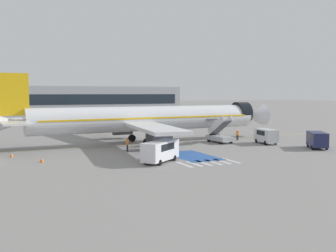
# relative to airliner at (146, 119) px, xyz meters

# --- Properties ---
(ground_plane) EXTENTS (600.00, 600.00, 0.00)m
(ground_plane) POSITION_rel_airliner_xyz_m (0.87, 0.75, -3.76)
(ground_plane) COLOR gray
(apron_leadline_yellow) EXTENTS (80.52, 2.67, 0.01)m
(apron_leadline_yellow) POSITION_rel_airliner_xyz_m (0.64, 0.02, -3.75)
(apron_leadline_yellow) COLOR gold
(apron_leadline_yellow) RESTS_ON ground_plane
(apron_stand_patch_blue) EXTENTS (4.54, 8.59, 0.01)m
(apron_stand_patch_blue) POSITION_rel_airliner_xyz_m (0.64, -13.91, -3.75)
(apron_stand_patch_blue) COLOR #2856A8
(apron_stand_patch_blue) RESTS_ON ground_plane
(apron_walkway_bar_0) EXTENTS (0.44, 3.60, 0.01)m
(apron_walkway_bar_0) POSITION_rel_airliner_xyz_m (-2.96, -18.77, -3.75)
(apron_walkway_bar_0) COLOR silver
(apron_walkway_bar_0) RESTS_ON ground_plane
(apron_walkway_bar_1) EXTENTS (0.44, 3.60, 0.01)m
(apron_walkway_bar_1) POSITION_rel_airliner_xyz_m (-1.76, -18.77, -3.75)
(apron_walkway_bar_1) COLOR silver
(apron_walkway_bar_1) RESTS_ON ground_plane
(apron_walkway_bar_2) EXTENTS (0.44, 3.60, 0.01)m
(apron_walkway_bar_2) POSITION_rel_airliner_xyz_m (-0.56, -18.77, -3.75)
(apron_walkway_bar_2) COLOR silver
(apron_walkway_bar_2) RESTS_ON ground_plane
(apron_walkway_bar_3) EXTENTS (0.44, 3.60, 0.01)m
(apron_walkway_bar_3) POSITION_rel_airliner_xyz_m (0.64, -18.77, -3.75)
(apron_walkway_bar_3) COLOR silver
(apron_walkway_bar_3) RESTS_ON ground_plane
(apron_walkway_bar_4) EXTENTS (0.44, 3.60, 0.01)m
(apron_walkway_bar_4) POSITION_rel_airliner_xyz_m (1.84, -18.77, -3.75)
(apron_walkway_bar_4) COLOR silver
(apron_walkway_bar_4) RESTS_ON ground_plane
(apron_walkway_bar_5) EXTENTS (0.44, 3.60, 0.01)m
(apron_walkway_bar_5) POSITION_rel_airliner_xyz_m (3.04, -18.77, -3.75)
(apron_walkway_bar_5) COLOR silver
(apron_walkway_bar_5) RESTS_ON ground_plane
(airliner) EXTENTS (46.48, 35.26, 10.37)m
(airliner) POSITION_rel_airliner_xyz_m (0.00, 0.00, 0.00)
(airliner) COLOR silver
(airliner) RESTS_ON ground_plane
(boarding_stairs_forward) EXTENTS (2.35, 5.29, 4.39)m
(boarding_stairs_forward) POSITION_rel_airliner_xyz_m (10.82, -4.11, -2.72)
(boarding_stairs_forward) COLOR #ADB2BA
(boarding_stairs_forward) RESTS_ON ground_plane
(fuel_tanker) EXTENTS (8.92, 3.75, 3.54)m
(fuel_tanker) POSITION_rel_airliner_xyz_m (-4.13, 21.26, -1.96)
(fuel_tanker) COLOR #38383D
(fuel_tanker) RESTS_ON ground_plane
(service_van_0) EXTENTS (5.60, 4.90, 2.38)m
(service_van_0) POSITION_rel_airliner_xyz_m (-4.76, -16.37, -2.34)
(service_van_0) COLOR silver
(service_van_0) RESTS_ON ground_plane
(service_van_1) EXTENTS (2.54, 4.69, 2.26)m
(service_van_1) POSITION_rel_airliner_xyz_m (16.45, -8.37, -2.42)
(service_van_1) COLOR silver
(service_van_1) RESTS_ON ground_plane
(service_van_3) EXTENTS (4.07, 4.83, 2.29)m
(service_van_3) POSITION_rel_airliner_xyz_m (19.66, -15.48, -2.39)
(service_van_3) COLOR #1E234C
(service_van_3) RESTS_ON ground_plane
(ground_crew_0) EXTENTS (0.27, 0.45, 1.86)m
(ground_crew_0) POSITION_rel_airliner_xyz_m (-5.39, -6.97, -2.68)
(ground_crew_0) COLOR #191E38
(ground_crew_0) RESTS_ON ground_plane
(ground_crew_1) EXTENTS (0.44, 0.48, 1.75)m
(ground_crew_1) POSITION_rel_airliner_xyz_m (15.14, -2.79, -2.74)
(ground_crew_1) COLOR black
(ground_crew_1) RESTS_ON ground_plane
(ground_crew_2) EXTENTS (0.45, 0.48, 1.78)m
(ground_crew_2) POSITION_rel_airliner_xyz_m (-1.16, -4.11, -2.73)
(ground_crew_2) COLOR #191E38
(ground_crew_2) RESTS_ON ground_plane
(traffic_cone_0) EXTENTS (0.46, 0.46, 0.51)m
(traffic_cone_0) POSITION_rel_airliner_xyz_m (-19.63, -5.38, -3.50)
(traffic_cone_0) COLOR orange
(traffic_cone_0) RESTS_ON ground_plane
(traffic_cone_1) EXTENTS (0.47, 0.47, 0.52)m
(traffic_cone_1) POSITION_rel_airliner_xyz_m (-16.77, -10.65, -3.50)
(traffic_cone_1) COLOR orange
(traffic_cone_1) RESTS_ON ground_plane
(terminal_building) EXTENTS (105.47, 12.10, 10.12)m
(terminal_building) POSITION_rel_airliner_xyz_m (-6.64, 85.72, 1.30)
(terminal_building) COLOR #9EA3A8
(terminal_building) RESTS_ON ground_plane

